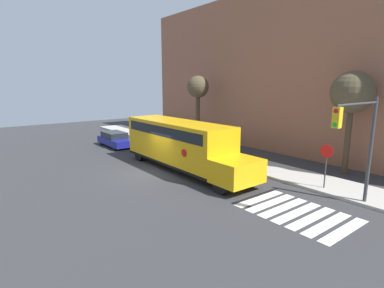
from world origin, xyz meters
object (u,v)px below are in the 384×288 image
tree_near_sidewalk (198,89)px  school_bus (181,143)px  parked_car (115,139)px  tree_far_sidewalk (352,94)px  traffic_light (360,137)px  stop_sign (326,160)px

tree_near_sidewalk → school_bus: bearing=-45.8°
parked_car → tree_far_sidewalk: (17.01, 7.94, 4.37)m
school_bus → tree_far_sidewalk: (7.23, 7.60, 3.21)m
school_bus → tree_near_sidewalk: 9.90m
tree_near_sidewalk → tree_far_sidewalk: (13.73, 0.91, -0.10)m
traffic_light → tree_far_sidewalk: size_ratio=0.79×
tree_near_sidewalk → traffic_light: bearing=-15.1°
school_bus → tree_far_sidewalk: tree_far_sidewalk is taller
school_bus → stop_sign: school_bus is taller
school_bus → stop_sign: size_ratio=4.42×
tree_near_sidewalk → stop_sign: bearing=-11.7°
stop_sign → school_bus: bearing=-155.3°
tree_far_sidewalk → parked_car: bearing=-155.0°
school_bus → tree_far_sidewalk: size_ratio=1.73×
parked_car → tree_near_sidewalk: (3.28, 7.03, 4.47)m
parked_car → tree_near_sidewalk: size_ratio=0.70×
school_bus → traffic_light: size_ratio=2.19×
stop_sign → tree_far_sidewalk: tree_far_sidewalk is taller
stop_sign → traffic_light: bearing=-34.6°
stop_sign → tree_far_sidewalk: bearing=101.2°
school_bus → parked_car: size_ratio=2.48×
traffic_light → tree_far_sidewalk: (-2.96, 5.42, 1.64)m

